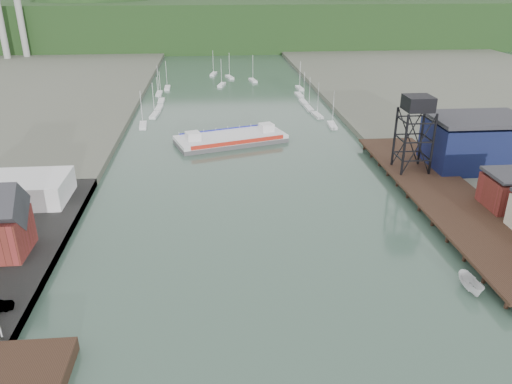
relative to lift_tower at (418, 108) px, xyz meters
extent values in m
cube|color=black|center=(2.00, -13.00, -13.75)|extent=(14.00, 70.00, 0.50)
cylinder|color=black|center=(-4.00, -13.00, -14.85)|extent=(0.60, 0.60, 2.20)
cylinder|color=black|center=(8.00, -13.00, -14.85)|extent=(0.60, 0.60, 2.20)
cube|color=silver|center=(-79.00, -8.00, -11.80)|extent=(18.00, 12.00, 4.50)
cylinder|color=black|center=(-3.00, -3.00, -7.00)|extent=(0.50, 0.50, 13.00)
cylinder|color=black|center=(3.00, -3.00, -7.00)|extent=(0.50, 0.50, 13.00)
cylinder|color=black|center=(-3.00, 3.00, -7.00)|extent=(0.50, 0.50, 13.00)
cylinder|color=black|center=(3.00, 3.00, -7.00)|extent=(0.50, 0.50, 13.00)
cube|color=black|center=(0.00, 0.00, 1.00)|extent=(5.50, 5.50, 3.00)
cube|color=#0B1632|center=(15.00, 2.00, -9.05)|extent=(20.00, 14.00, 10.00)
cube|color=#2D2D33|center=(15.00, 2.00, -3.15)|extent=(20.50, 14.50, 0.80)
cube|color=#552018|center=(11.00, -20.00, -11.05)|extent=(9.00, 8.00, 6.00)
cube|color=silver|center=(-62.54, 45.89, -15.30)|extent=(2.67, 7.65, 0.90)
cube|color=silver|center=(-60.28, 57.30, -15.30)|extent=(2.81, 7.67, 0.90)
cube|color=silver|center=(-59.71, 66.17, -15.30)|extent=(2.35, 7.59, 0.90)
cube|color=silver|center=(-59.81, 76.09, -15.30)|extent=(2.01, 7.50, 0.90)
cube|color=silver|center=(-61.64, 88.33, -15.30)|extent=(2.00, 7.50, 0.90)
cube|color=silver|center=(-59.32, 98.17, -15.30)|extent=(2.16, 7.54, 0.90)
cube|color=silver|center=(-7.44, 41.03, -15.30)|extent=(2.53, 7.62, 0.90)
cube|color=silver|center=(-9.54, 52.51, -15.30)|extent=(2.76, 7.67, 0.90)
cube|color=silver|center=(-10.54, 61.29, -15.30)|extent=(2.22, 7.56, 0.90)
cube|color=silver|center=(-10.73, 70.28, -15.30)|extent=(2.18, 7.54, 0.90)
cube|color=silver|center=(-10.33, 81.38, -15.30)|extent=(2.46, 7.61, 0.90)
cube|color=silver|center=(-8.22, 92.99, -15.30)|extent=(2.48, 7.61, 0.90)
cube|color=silver|center=(-38.16, 102.00, -15.30)|extent=(3.78, 7.76, 0.90)
cube|color=silver|center=(-24.96, 110.00, -15.30)|extent=(3.31, 7.74, 0.90)
cube|color=silver|center=(-34.34, 118.00, -15.30)|extent=(3.76, 7.76, 0.90)
cube|color=silver|center=(-41.11, 126.00, -15.30)|extent=(3.40, 7.74, 0.90)
cube|color=black|center=(-35.00, 242.00, -3.65)|extent=(500.00, 120.00, 28.00)
sphere|color=black|center=(-115.00, 242.00, -7.65)|extent=(80.00, 80.00, 80.00)
sphere|color=black|center=(55.00, 252.00, -9.65)|extent=(70.00, 70.00, 70.00)
cube|color=#4C4C4E|center=(-37.61, 28.47, -15.08)|extent=(30.53, 19.47, 1.14)
cube|color=silver|center=(-37.61, 28.47, -14.06)|extent=(30.53, 19.47, 0.91)
cube|color=red|center=(-35.86, 23.00, -13.83)|extent=(23.88, 7.76, 1.02)
cube|color=#161C9B|center=(-39.35, 33.94, -13.83)|extent=(23.88, 7.76, 1.02)
cube|color=silver|center=(-47.35, 25.36, -12.69)|extent=(4.29, 4.29, 2.27)
cube|color=silver|center=(-27.86, 31.58, -12.69)|extent=(4.29, 4.29, 2.27)
imported|color=silver|center=(-6.99, -41.84, -14.56)|extent=(2.20, 5.64, 2.17)
camera|label=1|loc=(-42.21, -97.64, 25.36)|focal=35.00mm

